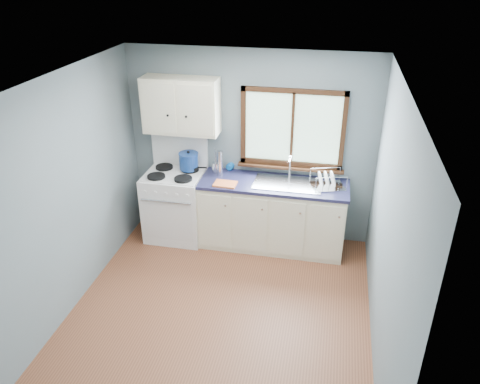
% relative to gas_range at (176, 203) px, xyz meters
% --- Properties ---
extents(floor, '(3.20, 3.60, 0.02)m').
position_rel_gas_range_xyz_m(floor, '(0.95, -1.47, -0.50)').
color(floor, brown).
rests_on(floor, ground).
extents(ceiling, '(3.20, 3.60, 0.02)m').
position_rel_gas_range_xyz_m(ceiling, '(0.95, -1.47, 2.02)').
color(ceiling, white).
rests_on(ceiling, wall_back).
extents(wall_back, '(3.20, 0.02, 2.50)m').
position_rel_gas_range_xyz_m(wall_back, '(0.95, 0.34, 0.76)').
color(wall_back, slate).
rests_on(wall_back, ground).
extents(wall_front, '(3.20, 0.02, 2.50)m').
position_rel_gas_range_xyz_m(wall_front, '(0.95, -3.28, 0.76)').
color(wall_front, slate).
rests_on(wall_front, ground).
extents(wall_left, '(0.02, 3.60, 2.50)m').
position_rel_gas_range_xyz_m(wall_left, '(-0.66, -1.47, 0.76)').
color(wall_left, slate).
rests_on(wall_left, ground).
extents(wall_right, '(0.02, 3.60, 2.50)m').
position_rel_gas_range_xyz_m(wall_right, '(2.56, -1.47, 0.76)').
color(wall_right, slate).
rests_on(wall_right, ground).
extents(gas_range, '(0.76, 0.69, 1.36)m').
position_rel_gas_range_xyz_m(gas_range, '(0.00, 0.00, 0.00)').
color(gas_range, white).
rests_on(gas_range, floor).
extents(base_cabinets, '(1.85, 0.60, 0.88)m').
position_rel_gas_range_xyz_m(base_cabinets, '(1.31, 0.02, -0.08)').
color(base_cabinets, '#EDE7C3').
rests_on(base_cabinets, floor).
extents(countertop, '(1.89, 0.64, 0.04)m').
position_rel_gas_range_xyz_m(countertop, '(1.31, 0.02, 0.41)').
color(countertop, '#181936').
rests_on(countertop, base_cabinets).
extents(sink, '(0.84, 0.46, 0.44)m').
position_rel_gas_range_xyz_m(sink, '(1.49, 0.02, 0.37)').
color(sink, silver).
rests_on(sink, countertop).
extents(window, '(1.36, 0.10, 1.03)m').
position_rel_gas_range_xyz_m(window, '(1.48, 0.30, 0.98)').
color(window, '#9EC6A8').
rests_on(window, wall_back).
extents(upper_cabinets, '(0.95, 0.35, 0.70)m').
position_rel_gas_range_xyz_m(upper_cabinets, '(0.10, 0.15, 1.31)').
color(upper_cabinets, '#EDE7C3').
rests_on(upper_cabinets, wall_back).
extents(skillet, '(0.36, 0.26, 0.05)m').
position_rel_gas_range_xyz_m(skillet, '(0.18, 0.12, 0.49)').
color(skillet, black).
rests_on(skillet, gas_range).
extents(stockpot, '(0.29, 0.29, 0.25)m').
position_rel_gas_range_xyz_m(stockpot, '(0.17, 0.13, 0.58)').
color(stockpot, navy).
rests_on(stockpot, gas_range).
extents(utensil_crock, '(0.12, 0.12, 0.34)m').
position_rel_gas_range_xyz_m(utensil_crock, '(0.53, 0.17, 0.50)').
color(utensil_crock, silver).
rests_on(utensil_crock, countertop).
extents(thermos, '(0.09, 0.09, 0.33)m').
position_rel_gas_range_xyz_m(thermos, '(0.59, 0.11, 0.59)').
color(thermos, silver).
rests_on(thermos, countertop).
extents(soap_bottle, '(0.11, 0.11, 0.25)m').
position_rel_gas_range_xyz_m(soap_bottle, '(0.68, 0.24, 0.55)').
color(soap_bottle, '#0C5AA9').
rests_on(soap_bottle, countertop).
extents(dish_towel, '(0.29, 0.21, 0.02)m').
position_rel_gas_range_xyz_m(dish_towel, '(0.73, -0.16, 0.44)').
color(dish_towel, orange).
rests_on(dish_towel, countertop).
extents(dish_rack, '(0.47, 0.41, 0.21)m').
position_rel_gas_range_xyz_m(dish_rack, '(1.97, 0.03, 0.48)').
color(dish_rack, silver).
rests_on(dish_rack, countertop).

